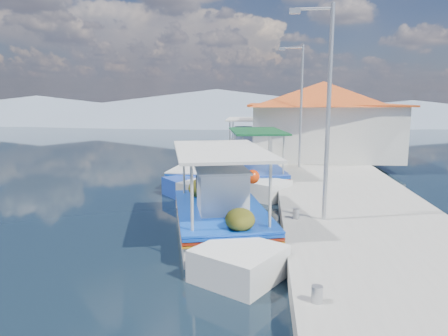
# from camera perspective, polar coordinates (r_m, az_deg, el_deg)

# --- Properties ---
(ground) EXTENTS (160.00, 160.00, 0.00)m
(ground) POSITION_cam_1_polar(r_m,az_deg,el_deg) (10.94, -10.07, -11.89)
(ground) COLOR black
(ground) RESTS_ON ground
(quay) EXTENTS (5.00, 44.00, 0.50)m
(quay) POSITION_cam_1_polar(r_m,az_deg,el_deg) (16.49, 16.24, -3.77)
(quay) COLOR #A29F97
(quay) RESTS_ON ground
(bollards) EXTENTS (0.20, 17.20, 0.30)m
(bollards) POSITION_cam_1_polar(r_m,az_deg,el_deg) (15.41, 9.11, -2.91)
(bollards) COLOR #A5A8AD
(bollards) RESTS_ON quay
(main_caique) EXTENTS (3.84, 8.34, 2.83)m
(main_caique) POSITION_cam_1_polar(r_m,az_deg,el_deg) (12.24, -0.34, -6.66)
(main_caique) COLOR silver
(main_caique) RESTS_ON ground
(caique_green_canopy) EXTENTS (3.03, 7.38, 2.80)m
(caique_green_canopy) POSITION_cam_1_polar(r_m,az_deg,el_deg) (19.09, 4.60, -1.06)
(caique_green_canopy) COLOR silver
(caique_green_canopy) RESTS_ON ground
(caique_blue_hull) EXTENTS (2.43, 6.81, 1.22)m
(caique_blue_hull) POSITION_cam_1_polar(r_m,az_deg,el_deg) (19.42, -3.51, -1.12)
(caique_blue_hull) COLOR #1B3DA3
(caique_blue_hull) RESTS_ON ground
(caique_far) EXTENTS (2.55, 8.15, 2.85)m
(caique_far) POSITION_cam_1_polar(r_m,az_deg,el_deg) (28.00, 2.95, 2.69)
(caique_far) COLOR silver
(caique_far) RESTS_ON ground
(harbor_building) EXTENTS (10.49, 10.49, 4.40)m
(harbor_building) POSITION_cam_1_polar(r_m,az_deg,el_deg) (25.01, 13.50, 6.74)
(harbor_building) COLOR silver
(harbor_building) RESTS_ON quay
(lamp_post_near) EXTENTS (1.21, 0.14, 6.00)m
(lamp_post_near) POSITION_cam_1_polar(r_m,az_deg,el_deg) (11.87, 13.88, 8.75)
(lamp_post_near) COLOR #A5A8AD
(lamp_post_near) RESTS_ON quay
(lamp_post_far) EXTENTS (1.21, 0.14, 6.00)m
(lamp_post_far) POSITION_cam_1_polar(r_m,az_deg,el_deg) (20.82, 10.42, 9.24)
(lamp_post_far) COLOR #A5A8AD
(lamp_post_far) RESTS_ON quay
(mountain_ridge) EXTENTS (171.40, 96.00, 5.50)m
(mountain_ridge) POSITION_cam_1_polar(r_m,az_deg,el_deg) (65.89, 9.04, 8.03)
(mountain_ridge) COLOR slate
(mountain_ridge) RESTS_ON ground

